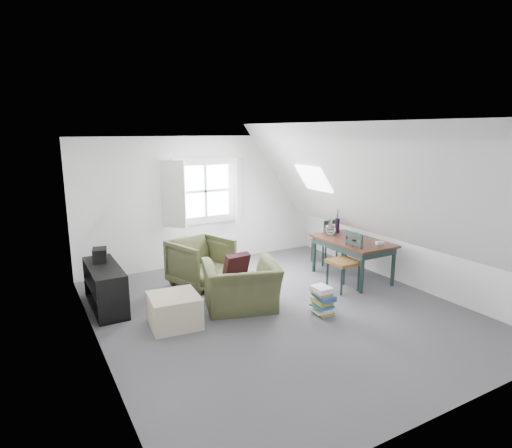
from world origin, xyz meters
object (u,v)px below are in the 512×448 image
armchair_near (241,308)px  magazine_stack (322,300)px  dining_chair_far (326,240)px  dining_table (352,245)px  ottoman (174,310)px  dining_chair_near (345,261)px  armchair_far (202,285)px  media_shelf (106,290)px

armchair_near → magazine_stack: 1.22m
dining_chair_far → magazine_stack: bearing=35.9°
dining_table → magazine_stack: bearing=-147.8°
armchair_near → ottoman: size_ratio=1.65×
armchair_near → dining_chair_near: bearing=-168.1°
ottoman → armchair_far: bearing=54.1°
armchair_far → dining_table: 2.74m
armchair_near → magazine_stack: (0.94, -0.75, 0.20)m
dining_chair_far → media_shelf: bearing=-12.4°
dining_table → ottoman: bearing=-177.6°
media_shelf → armchair_near: bearing=-31.2°
dining_chair_far → media_shelf: size_ratio=0.72×
magazine_stack → armchair_far: bearing=119.3°
dining_table → media_shelf: (-4.09, 0.77, -0.33)m
armchair_far → dining_table: dining_table is taller
armchair_far → dining_chair_near: (2.02, -1.35, 0.50)m
armchair_far → dining_table: (2.48, -0.99, 0.62)m
ottoman → media_shelf: size_ratio=0.51×
armchair_far → magazine_stack: size_ratio=2.23×
armchair_near → dining_chair_far: dining_chair_far is taller
armchair_near → dining_chair_near: 1.94m
dining_chair_near → media_shelf: size_ratio=0.75×
dining_table → armchair_near: bearing=-177.0°
dining_chair_far → magazine_stack: 2.45m
armchair_near → dining_chair_far: 2.78m
dining_table → dining_chair_far: size_ratio=1.56×
dining_chair_near → media_shelf: bearing=-124.8°
armchair_near → magazine_stack: bearing=158.1°
dining_table → media_shelf: bearing=167.4°
dining_table → dining_chair_far: (0.15, 0.93, -0.14)m
armchair_near → dining_table: (2.33, 0.20, 0.62)m
dining_table → dining_chair_near: dining_chair_near is taller
dining_table → magazine_stack: 1.74m
dining_chair_far → magazine_stack: size_ratio=2.26×
dining_chair_far → dining_chair_near: (-0.62, -1.29, 0.02)m
armchair_far → dining_chair_far: size_ratio=0.99×
ottoman → dining_table: dining_table is taller
ottoman → media_shelf: media_shelf is taller
ottoman → dining_chair_far: size_ratio=0.71×
armchair_far → dining_table: size_ratio=0.63×
ottoman → dining_table: size_ratio=0.45×
media_shelf → magazine_stack: size_ratio=3.15×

